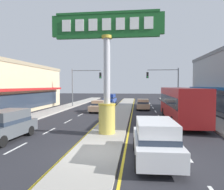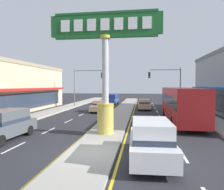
% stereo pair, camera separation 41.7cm
% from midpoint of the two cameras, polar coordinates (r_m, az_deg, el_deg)
% --- Properties ---
extents(ground_plane, '(160.00, 160.00, 0.00)m').
position_cam_midpoint_polar(ground_plane, '(11.08, -4.41, -15.74)').
color(ground_plane, '#28282D').
extents(median_strip, '(2.58, 52.00, 0.14)m').
position_cam_midpoint_polar(median_strip, '(28.57, 3.46, -4.27)').
color(median_strip, '#A39E93').
rests_on(median_strip, ground).
extents(sidewalk_left, '(2.61, 60.00, 0.18)m').
position_cam_midpoint_polar(sidewalk_left, '(28.87, -15.44, -4.24)').
color(sidewalk_left, '#ADA89E').
rests_on(sidewalk_left, ground).
extents(sidewalk_right, '(2.61, 60.00, 0.18)m').
position_cam_midpoint_polar(sidewalk_right, '(27.37, 22.73, -4.73)').
color(sidewalk_right, '#ADA89E').
rests_on(sidewalk_right, ground).
extents(lane_markings, '(9.32, 52.00, 0.01)m').
position_cam_midpoint_polar(lane_markings, '(27.24, 3.23, -4.74)').
color(lane_markings, silver).
rests_on(lane_markings, ground).
extents(district_sign, '(7.77, 1.21, 8.41)m').
position_cam_midpoint_polar(district_sign, '(14.52, -1.02, 7.81)').
color(district_sign, gold).
rests_on(district_sign, median_strip).
extents(storefront_left, '(8.06, 21.97, 6.48)m').
position_cam_midpoint_polar(storefront_left, '(31.00, -26.71, 1.88)').
color(storefront_left, beige).
rests_on(storefront_left, ground).
extents(traffic_light_left_side, '(4.86, 0.46, 6.20)m').
position_cam_midpoint_polar(traffic_light_left_side, '(33.62, -7.11, 3.88)').
color(traffic_light_left_side, slate).
rests_on(traffic_light_left_side, ground).
extents(traffic_light_right_side, '(4.86, 0.46, 6.20)m').
position_cam_midpoint_polar(traffic_light_right_side, '(32.73, 15.58, 3.84)').
color(traffic_light_right_side, slate).
rests_on(traffic_light_right_side, ground).
extents(sedan_near_right_lane, '(1.84, 4.30, 1.53)m').
position_cam_midpoint_polar(sedan_near_right_lane, '(30.40, 9.31, -2.52)').
color(sedan_near_right_lane, tan).
rests_on(sedan_near_right_lane, ground).
extents(suv_far_right_lane, '(2.16, 4.70, 1.90)m').
position_cam_midpoint_polar(suv_far_right_lane, '(38.52, 0.30, -1.12)').
color(suv_far_right_lane, navy).
rests_on(suv_far_right_lane, ground).
extents(suv_near_left_lane, '(2.13, 4.68, 1.90)m').
position_cam_midpoint_polar(suv_near_left_lane, '(15.11, -26.64, -7.21)').
color(suv_near_left_lane, '#4C5156').
rests_on(suv_near_left_lane, ground).
extents(bus_mid_left_lane, '(2.62, 11.21, 3.26)m').
position_cam_midpoint_polar(bus_mid_left_lane, '(20.89, 18.99, -1.98)').
color(bus_mid_left_lane, '#B21E1E').
rests_on(bus_mid_left_lane, ground).
extents(suv_far_left_oncoming, '(2.10, 4.67, 1.90)m').
position_cam_midpoint_polar(suv_far_left_oncoming, '(9.98, 11.84, -11.99)').
color(suv_far_left_oncoming, white).
rests_on(suv_far_left_oncoming, ground).
extents(sedan_kerb_right, '(1.97, 4.37, 1.53)m').
position_cam_midpoint_polar(sedan_kerb_right, '(27.57, -2.87, -3.01)').
color(sedan_kerb_right, tan).
rests_on(sedan_kerb_right, ground).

